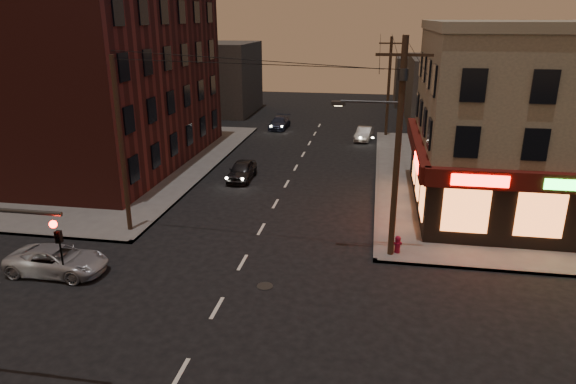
% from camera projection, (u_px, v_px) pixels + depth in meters
% --- Properties ---
extents(ground, '(120.00, 120.00, 0.00)m').
position_uv_depth(ground, '(217.00, 308.00, 20.19)').
color(ground, black).
rests_on(ground, ground).
extents(sidewalk_ne, '(24.00, 28.00, 0.15)m').
position_uv_depth(sidewalk_ne, '(554.00, 183.00, 34.99)').
color(sidewalk_ne, '#514F4C').
rests_on(sidewalk_ne, ground).
extents(sidewalk_nw, '(24.00, 28.00, 0.15)m').
position_uv_depth(sidewalk_nw, '(70.00, 160.00, 40.75)').
color(sidewalk_nw, '#514F4C').
rests_on(sidewalk_nw, ground).
extents(pizza_building, '(15.85, 12.85, 10.50)m').
position_uv_depth(pizza_building, '(561.00, 122.00, 28.41)').
color(pizza_building, tan).
rests_on(pizza_building, sidewalk_ne).
extents(brick_apartment, '(12.00, 20.00, 13.00)m').
position_uv_depth(brick_apartment, '(101.00, 76.00, 38.05)').
color(brick_apartment, '#4C1C18').
rests_on(brick_apartment, sidewalk_nw).
extents(bg_building_ne_a, '(10.00, 12.00, 7.00)m').
position_uv_depth(bg_building_ne_a, '(459.00, 92.00, 52.22)').
color(bg_building_ne_a, '#3F3D3A').
rests_on(bg_building_ne_a, ground).
extents(bg_building_nw, '(9.00, 10.00, 8.00)m').
position_uv_depth(bg_building_nw, '(216.00, 78.00, 60.11)').
color(bg_building_nw, '#3F3D3A').
rests_on(bg_building_nw, ground).
extents(bg_building_ne_b, '(8.00, 8.00, 6.00)m').
position_uv_depth(bg_building_ne_b, '(427.00, 81.00, 65.75)').
color(bg_building_ne_b, '#3F3D3A').
rests_on(bg_building_ne_b, ground).
extents(utility_pole_main, '(4.20, 0.44, 10.00)m').
position_uv_depth(utility_pole_main, '(396.00, 139.00, 22.65)').
color(utility_pole_main, '#382619').
rests_on(utility_pole_main, sidewalk_ne).
extents(utility_pole_far, '(0.26, 0.26, 9.00)m').
position_uv_depth(utility_pole_far, '(389.00, 87.00, 47.41)').
color(utility_pole_far, '#382619').
rests_on(utility_pole_far, sidewalk_ne).
extents(utility_pole_west, '(0.24, 0.24, 9.00)m').
position_uv_depth(utility_pole_west, '(121.00, 147.00, 25.82)').
color(utility_pole_west, '#382619').
rests_on(utility_pole_west, sidewalk_nw).
extents(suv_cross, '(4.43, 2.06, 1.23)m').
position_uv_depth(suv_cross, '(57.00, 260.00, 22.76)').
color(suv_cross, '#9FA1A8').
rests_on(suv_cross, ground).
extents(sedan_near, '(1.60, 3.89, 1.32)m').
position_uv_depth(sedan_near, '(242.00, 170.00, 35.83)').
color(sedan_near, black).
rests_on(sedan_near, ground).
extents(sedan_mid, '(1.77, 3.79, 1.20)m').
position_uv_depth(sedan_mid, '(364.00, 134.00, 47.23)').
color(sedan_mid, gray).
rests_on(sedan_mid, ground).
extents(sedan_far, '(1.82, 4.18, 1.20)m').
position_uv_depth(sedan_far, '(280.00, 123.00, 52.09)').
color(sedan_far, '#1B2237').
rests_on(sedan_far, ground).
extents(fire_hydrant, '(0.38, 0.38, 0.86)m').
position_uv_depth(fire_hydrant, '(398.00, 243.00, 24.44)').
color(fire_hydrant, maroon).
rests_on(fire_hydrant, sidewalk_ne).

